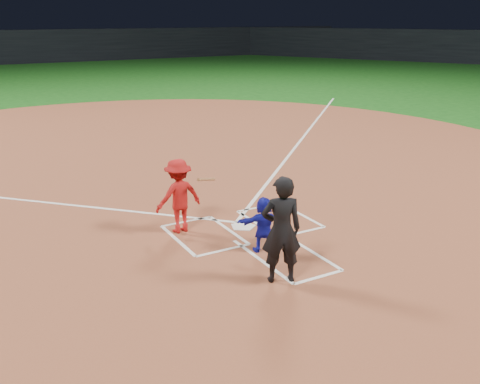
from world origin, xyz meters
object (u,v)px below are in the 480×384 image
catcher (264,224)px  umpire (281,230)px  home_plate (243,226)px  batter_at_plate (179,196)px

catcher → umpire: bearing=91.3°
home_plate → umpire: 2.81m
home_plate → catcher: bearing=78.5°
umpire → home_plate: bearing=-83.2°
home_plate → umpire: umpire is taller
catcher → umpire: umpire is taller
batter_at_plate → catcher: bearing=-59.0°
catcher → umpire: 1.37m
umpire → batter_at_plate: 3.09m
catcher → batter_at_plate: size_ratio=0.69×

